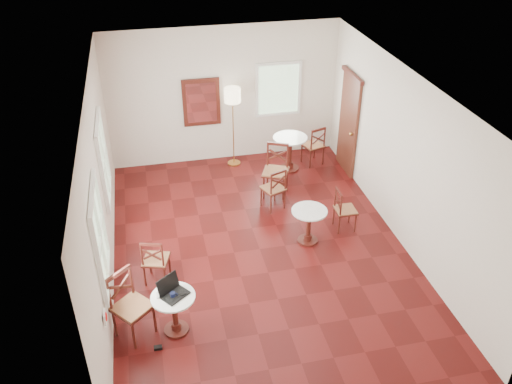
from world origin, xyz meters
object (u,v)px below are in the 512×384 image
Objects in this scene: cafe_table_mid at (309,222)px; cafe_table_near at (174,309)px; chair_near_b at (131,306)px; navy_mug at (173,295)px; chair_back_a at (314,145)px; cafe_table_back at (290,150)px; chair_mid_a at (274,189)px; chair_back_b at (276,171)px; laptop at (172,290)px; floor_lamp at (233,101)px; chair_near_a at (156,260)px; water_glass at (159,295)px; chair_mid_b at (344,210)px; mouse at (183,294)px; power_adapter at (158,348)px.

cafe_table_near is at bearing -146.71° from cafe_table_mid.
navy_mug is at bearing -51.25° from chair_near_b.
chair_back_a reaches higher than cafe_table_mid.
chair_mid_a is (-0.71, -1.42, -0.05)m from cafe_table_back.
navy_mug is (-2.32, -3.35, 0.17)m from chair_back_b.
chair_near_b is at bearing 139.77° from laptop.
cafe_table_back is 1.62m from floor_lamp.
navy_mug is at bearing -82.45° from cafe_table_near.
cafe_table_near is 5.57m from chair_back_a.
laptop is 0.08m from navy_mug.
chair_near_b is 2.23× the size of laptop.
laptop is at bearing -147.60° from cafe_table_mid.
navy_mug is (-2.15, -2.85, 0.27)m from chair_mid_a.
chair_mid_a is at bearing -116.64° from cafe_table_back.
chair_near_b is (-0.39, -1.06, 0.09)m from chair_near_a.
chair_near_a reaches higher than water_glass.
chair_near_b is at bearing 116.14° from chair_mid_b.
mouse is (0.73, -0.09, 0.16)m from chair_near_b.
navy_mug is at bearing 34.43° from chair_back_a.
floor_lamp reaches higher than cafe_table_mid.
power_adapter is (-3.74, -4.67, -0.43)m from chair_back_a.
chair_back_b reaches higher than chair_near_b.
water_glass is (-0.33, 0.02, 0.03)m from mouse.
cafe_table_near is 0.81× the size of chair_mid_b.
chair_mid_a is 3.49m from mouse.
chair_back_b is (-0.17, 1.69, 0.12)m from cafe_table_mid.
chair_near_a is 0.82× the size of chair_near_b.
chair_mid_b reaches higher than cafe_table_back.
cafe_table_back is at bearing 55.19° from power_adapter.
chair_back_b reaches higher than mouse.
laptop reaches higher than power_adapter.
cafe_table_mid is 0.79m from chair_mid_b.
chair_near_a is at bearing 14.12° from chair_mid_a.
cafe_table_near is 3.75m from chair_mid_b.
cafe_table_mid is 2.88m from mouse.
laptop reaches higher than chair_back_a.
chair_mid_b reaches higher than water_glass.
navy_mug is at bearing -121.65° from laptop.
chair_near_b is 4.35m from chair_back_b.
cafe_table_back is 7.32× the size of mouse.
chair_back_a reaches higher than chair_near_a.
chair_near_a reaches higher than navy_mug.
chair_near_b reaches higher than chair_back_a.
floor_lamp is 5.06m from laptop.
water_glass is at bearing -167.73° from mouse.
chair_near_b reaches higher than chair_mid_a.
cafe_table_near is 6.96× the size of water_glass.
mouse is at bearing -3.80° from cafe_table_near.
navy_mug is at bearing 43.18° from power_adapter.
chair_mid_b reaches higher than cafe_table_mid.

